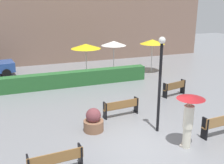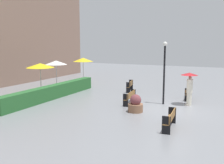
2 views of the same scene
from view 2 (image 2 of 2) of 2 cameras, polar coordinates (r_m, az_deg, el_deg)
name	(u,v)px [view 2 (image 2 of 2)]	position (r m, az deg, el deg)	size (l,w,h in m)	color
ground_plane	(171,109)	(15.88, 13.19, -5.95)	(60.00, 60.00, 0.00)	gray
bench_mid_center	(130,96)	(16.68, 4.12, -3.28)	(1.84, 0.47, 0.82)	olive
bench_near_left	(170,118)	(12.21, 13.06, -8.04)	(1.83, 0.48, 0.82)	olive
bench_far_right	(130,85)	(20.99, 4.12, -0.72)	(1.60, 0.65, 0.88)	brown
bench_near_right	(189,92)	(18.77, 17.04, -2.13)	(1.69, 0.43, 0.92)	#9E7242
pedestrian_with_umbrella	(189,84)	(16.82, 17.13, -0.38)	(1.06, 1.06, 2.12)	silver
planter_pot	(135,104)	(14.78, 5.35, -5.07)	(0.87, 0.87, 1.04)	brown
lamp_post	(164,67)	(16.60, 11.79, 3.45)	(0.28, 0.28, 4.08)	black
patio_umbrella_yellow	(40,66)	(20.97, -15.97, 3.61)	(2.21, 2.21, 2.39)	silver
patio_umbrella_white	(56,63)	(22.85, -12.57, 4.30)	(1.92, 1.92, 2.46)	silver
patio_umbrella_yellow_far	(83,60)	(24.48, -6.56, 5.03)	(1.90, 1.90, 2.59)	silver
hedge_strip	(53,92)	(18.74, -13.26, -2.19)	(9.82, 0.70, 0.97)	#28602D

